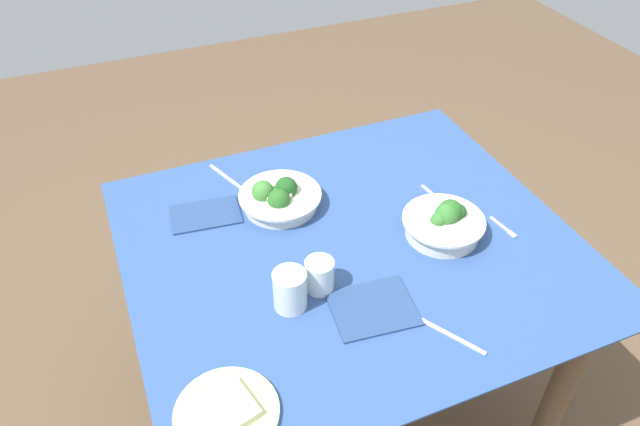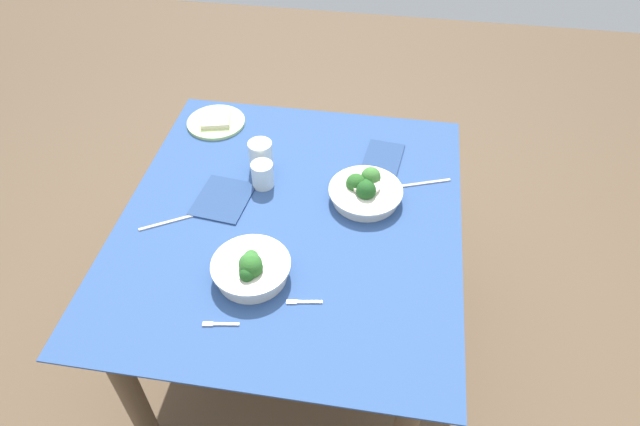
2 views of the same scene
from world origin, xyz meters
name	(u,v)px [view 2 (image 2 of 2)]	position (x,y,z in m)	size (l,w,h in m)	color
ground_plane	(297,344)	(0.00, 0.00, 0.00)	(6.00, 6.00, 0.00)	brown
dining_table	(292,242)	(0.00, 0.00, 0.61)	(1.18, 1.06, 0.73)	#2D4C84
broccoli_bowl_far	(251,269)	(-0.25, 0.06, 0.76)	(0.22, 0.22, 0.10)	silver
broccoli_bowl_near	(365,191)	(0.13, -0.22, 0.76)	(0.24, 0.24, 0.09)	silver
bread_side_plate	(216,121)	(0.45, 0.37, 0.74)	(0.22, 0.22, 0.03)	#B7D684
water_glass_center	(263,175)	(0.14, 0.12, 0.77)	(0.07, 0.07, 0.09)	silver
water_glass_side	(261,156)	(0.23, 0.14, 0.78)	(0.08, 0.08, 0.10)	silver
fork_by_far_bowl	(303,302)	(-0.31, -0.10, 0.73)	(0.03, 0.10, 0.00)	#B7B7BC
fork_by_near_bowl	(219,324)	(-0.42, 0.11, 0.73)	(0.02, 0.10, 0.00)	#B7B7BC
table_knife_left	(424,183)	(0.23, -0.41, 0.73)	(0.18, 0.01, 0.00)	#B7B7BC
table_knife_right	(168,222)	(-0.08, 0.37, 0.73)	(0.18, 0.01, 0.00)	#B7B7BC
napkin_folded_upper	(383,159)	(0.33, -0.26, 0.73)	(0.19, 0.13, 0.01)	navy
napkin_folded_lower	(223,199)	(0.05, 0.23, 0.73)	(0.20, 0.16, 0.01)	navy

